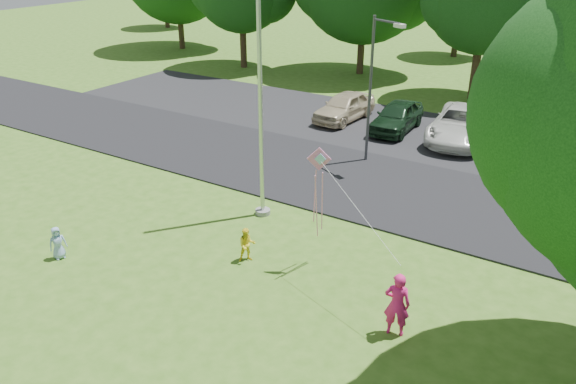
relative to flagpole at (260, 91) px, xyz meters
The scene contains 11 objects.
ground 7.39m from the flagpole, 55.01° to the right, with size 120.00×120.00×0.00m, color #3A671B.
park_road 6.73m from the flagpole, 48.81° to the left, with size 60.00×6.00×0.06m, color black.
parking_strip 11.82m from the flagpole, 71.57° to the left, with size 42.00×7.00×0.06m, color black.
flagpole is the anchor object (origin of this frame).
street_lamp 6.22m from the flagpole, 79.92° to the left, with size 1.52×0.81×5.76m.
trash_can 10.62m from the flagpole, 47.38° to the left, with size 0.56×0.56×0.88m.
parked_cars 11.66m from the flagpole, 68.71° to the left, with size 13.99×5.55×1.47m.
woman 7.72m from the flagpole, 29.25° to the right, with size 0.60×0.39×1.64m, color #E41E74.
child_yellow 4.68m from the flagpole, 64.15° to the right, with size 0.50×0.39×1.02m, color yellow.
child_blue 7.35m from the flagpole, 122.09° to the right, with size 0.48×0.31×0.99m, color #8FAEDB.
kite 3.85m from the flagpole, 30.25° to the right, with size 3.31×1.89×2.75m.
Camera 1 is at (6.06, -8.65, 8.56)m, focal length 35.00 mm.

